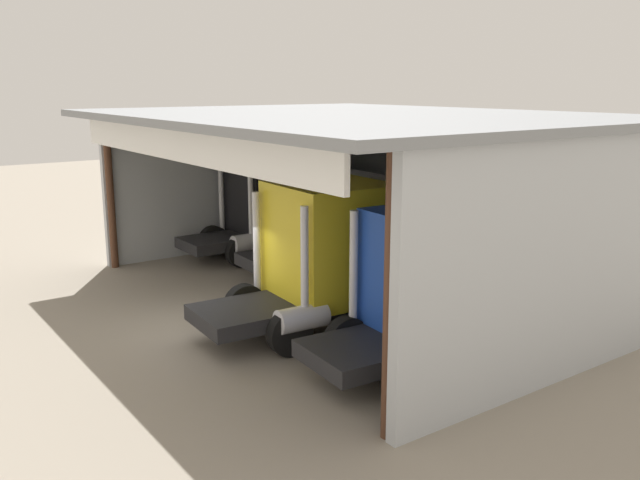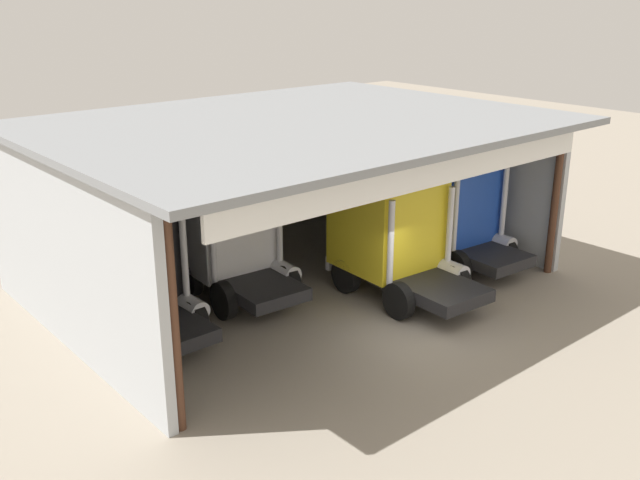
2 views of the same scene
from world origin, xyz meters
The scene contains 8 objects.
ground_plane centered at (0.00, 0.00, 0.00)m, with size 80.00×80.00×0.00m, color gray.
workshop_shed centered at (0.00, 5.95, 3.65)m, with size 14.80×11.52×5.18m.
truck_black_left_bay centered at (-5.39, 5.01, 1.85)m, with size 2.48×4.50×3.61m.
truck_white_yard_outside centered at (-1.97, 5.34, 1.70)m, with size 2.71×4.38×3.25m.
truck_yellow_center_left_bay centered at (1.83, 2.42, 1.93)m, with size 2.83×5.05×3.62m.
truck_blue_center_bay centered at (5.12, 2.85, 1.81)m, with size 2.78×4.60×3.38m.
oil_drum centered at (1.97, 9.61, 0.43)m, with size 0.58×0.58×0.87m, color gold.
tool_cart centered at (-4.01, 9.42, 0.50)m, with size 0.90×0.60×1.00m, color #1E59A5.
Camera 1 is at (14.85, -7.00, 5.94)m, focal length 38.14 mm.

